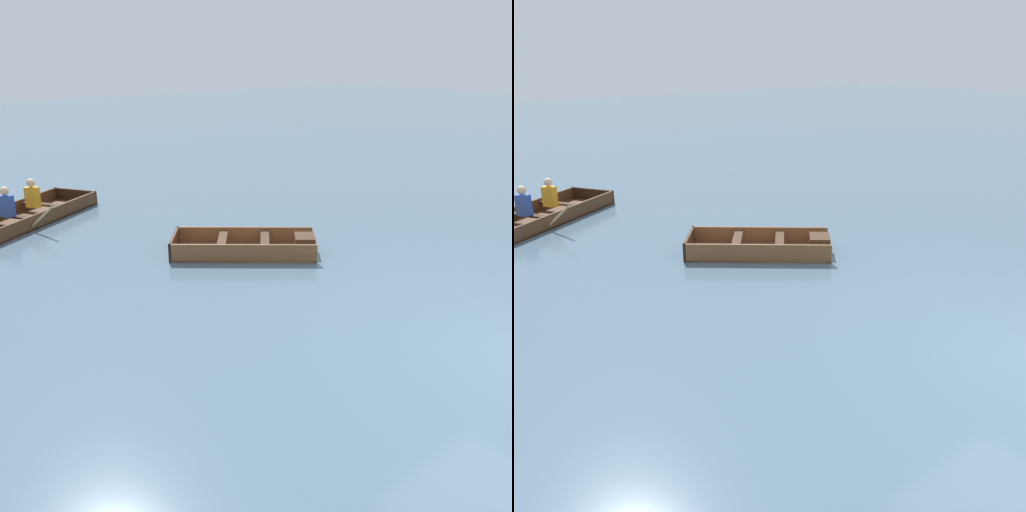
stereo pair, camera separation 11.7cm
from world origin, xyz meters
TOP-DOWN VIEW (x-y plane):
  - skiff_wooden_brown_mid_moored at (-0.37, 5.04)m, footprint 2.68×2.46m
  - rowboat_dark_varnish_with_crew at (-3.06, 9.55)m, footprint 3.51×2.83m

SIDE VIEW (x-z plane):
  - skiff_wooden_brown_mid_moored at x=-0.37m, z-range -0.05..0.28m
  - rowboat_dark_varnish_with_crew at x=-3.06m, z-range -0.26..0.63m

